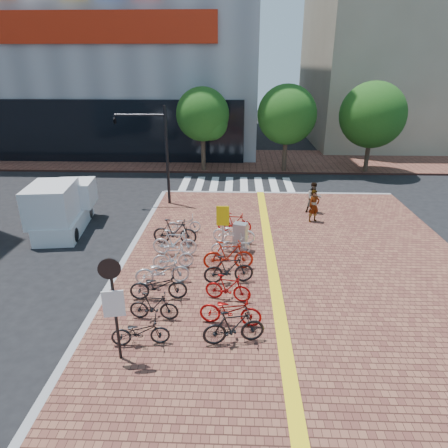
{
  "coord_description": "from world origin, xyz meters",
  "views": [
    {
      "loc": [
        0.62,
        -11.74,
        7.61
      ],
      "look_at": [
        0.04,
        3.83,
        1.3
      ],
      "focal_mm": 32.0,
      "sensor_mm": 36.0,
      "label": 1
    }
  ],
  "objects_px": {
    "bike_2": "(158,286)",
    "box_truck": "(62,208)",
    "bike_0": "(140,332)",
    "bike_3": "(162,271)",
    "pedestrian_a": "(314,206)",
    "bike_1": "(154,306)",
    "bike_12": "(228,255)",
    "utility_box": "(240,237)",
    "bike_7": "(184,224)",
    "bike_6": "(175,232)",
    "bike_11": "(229,269)",
    "bike_4": "(173,257)",
    "traffic_light_pole": "(143,137)",
    "bike_10": "(228,288)",
    "bike_8": "(234,327)",
    "notice_sign": "(113,298)",
    "bike_9": "(230,310)",
    "bike_15": "(234,223)",
    "bike_14": "(234,232)",
    "yellow_sign": "(223,220)",
    "bike_13": "(231,245)",
    "bike_5": "(175,242)",
    "pedestrian_b": "(314,198)"
  },
  "relations": [
    {
      "from": "bike_10",
      "to": "bike_15",
      "type": "relative_size",
      "value": 0.97
    },
    {
      "from": "bike_5",
      "to": "yellow_sign",
      "type": "height_order",
      "value": "yellow_sign"
    },
    {
      "from": "pedestrian_a",
      "to": "bike_1",
      "type": "bearing_deg",
      "value": -150.48
    },
    {
      "from": "bike_6",
      "to": "traffic_light_pole",
      "type": "distance_m",
      "value": 6.79
    },
    {
      "from": "bike_7",
      "to": "traffic_light_pole",
      "type": "xyz_separation_m",
      "value": [
        -2.63,
        4.19,
        3.31
      ]
    },
    {
      "from": "yellow_sign",
      "to": "bike_5",
      "type": "bearing_deg",
      "value": -163.92
    },
    {
      "from": "bike_4",
      "to": "bike_12",
      "type": "bearing_deg",
      "value": -100.61
    },
    {
      "from": "traffic_light_pole",
      "to": "box_truck",
      "type": "bearing_deg",
      "value": -130.4
    },
    {
      "from": "bike_9",
      "to": "bike_15",
      "type": "distance_m",
      "value": 7.17
    },
    {
      "from": "bike_7",
      "to": "bike_5",
      "type": "bearing_deg",
      "value": 171.61
    },
    {
      "from": "bike_1",
      "to": "bike_13",
      "type": "bearing_deg",
      "value": -23.89
    },
    {
      "from": "bike_7",
      "to": "bike_4",
      "type": "bearing_deg",
      "value": 174.12
    },
    {
      "from": "bike_1",
      "to": "bike_3",
      "type": "height_order",
      "value": "bike_3"
    },
    {
      "from": "bike_12",
      "to": "yellow_sign",
      "type": "height_order",
      "value": "yellow_sign"
    },
    {
      "from": "bike_7",
      "to": "bike_12",
      "type": "xyz_separation_m",
      "value": [
        2.19,
        -3.55,
        0.17
      ]
    },
    {
      "from": "bike_12",
      "to": "utility_box",
      "type": "height_order",
      "value": "utility_box"
    },
    {
      "from": "bike_7",
      "to": "bike_11",
      "type": "distance_m",
      "value": 5.11
    },
    {
      "from": "bike_5",
      "to": "bike_9",
      "type": "height_order",
      "value": "bike_5"
    },
    {
      "from": "bike_6",
      "to": "notice_sign",
      "type": "relative_size",
      "value": 0.64
    },
    {
      "from": "bike_1",
      "to": "utility_box",
      "type": "distance_m",
      "value": 5.75
    },
    {
      "from": "bike_9",
      "to": "bike_14",
      "type": "distance_m",
      "value": 5.98
    },
    {
      "from": "bike_2",
      "to": "box_truck",
      "type": "distance_m",
      "value": 8.45
    },
    {
      "from": "bike_9",
      "to": "notice_sign",
      "type": "bearing_deg",
      "value": 126.6
    },
    {
      "from": "bike_13",
      "to": "utility_box",
      "type": "bearing_deg",
      "value": -46.61
    },
    {
      "from": "bike_4",
      "to": "bike_9",
      "type": "relative_size",
      "value": 0.83
    },
    {
      "from": "bike_0",
      "to": "bike_6",
      "type": "height_order",
      "value": "bike_6"
    },
    {
      "from": "bike_8",
      "to": "bike_1",
      "type": "bearing_deg",
      "value": 55.4
    },
    {
      "from": "bike_2",
      "to": "pedestrian_a",
      "type": "distance_m",
      "value": 9.81
    },
    {
      "from": "bike_0",
      "to": "traffic_light_pole",
      "type": "xyz_separation_m",
      "value": [
        -2.47,
        12.33,
        3.29
      ]
    },
    {
      "from": "bike_8",
      "to": "bike_14",
      "type": "xyz_separation_m",
      "value": [
        -0.1,
        6.86,
        -0.04
      ]
    },
    {
      "from": "bike_12",
      "to": "bike_13",
      "type": "height_order",
      "value": "bike_12"
    },
    {
      "from": "bike_1",
      "to": "bike_6",
      "type": "distance_m",
      "value": 5.59
    },
    {
      "from": "bike_1",
      "to": "notice_sign",
      "type": "distance_m",
      "value": 2.42
    },
    {
      "from": "bike_6",
      "to": "bike_4",
      "type": "bearing_deg",
      "value": -169.6
    },
    {
      "from": "bike_3",
      "to": "pedestrian_a",
      "type": "distance_m",
      "value": 9.11
    },
    {
      "from": "bike_4",
      "to": "bike_10",
      "type": "relative_size",
      "value": 1.01
    },
    {
      "from": "bike_3",
      "to": "bike_8",
      "type": "relative_size",
      "value": 1.09
    },
    {
      "from": "notice_sign",
      "to": "utility_box",
      "type": "bearing_deg",
      "value": 64.89
    },
    {
      "from": "bike_12",
      "to": "notice_sign",
      "type": "xyz_separation_m",
      "value": [
        -2.79,
        -5.21,
        1.34
      ]
    },
    {
      "from": "bike_2",
      "to": "bike_0",
      "type": "bearing_deg",
      "value": 173.42
    },
    {
      "from": "bike_11",
      "to": "bike_15",
      "type": "distance_m",
      "value": 4.69
    },
    {
      "from": "bike_8",
      "to": "utility_box",
      "type": "distance_m",
      "value": 6.14
    },
    {
      "from": "bike_2",
      "to": "pedestrian_b",
      "type": "xyz_separation_m",
      "value": [
        6.65,
        8.72,
        0.32
      ]
    },
    {
      "from": "bike_2",
      "to": "pedestrian_a",
      "type": "height_order",
      "value": "pedestrian_a"
    },
    {
      "from": "bike_4",
      "to": "notice_sign",
      "type": "bearing_deg",
      "value": 161.23
    },
    {
      "from": "bike_1",
      "to": "bike_11",
      "type": "relative_size",
      "value": 0.85
    },
    {
      "from": "bike_0",
      "to": "bike_8",
      "type": "bearing_deg",
      "value": -93.72
    },
    {
      "from": "bike_12",
      "to": "box_truck",
      "type": "xyz_separation_m",
      "value": [
        -8.07,
        3.92,
        0.43
      ]
    },
    {
      "from": "bike_3",
      "to": "bike_7",
      "type": "height_order",
      "value": "bike_3"
    },
    {
      "from": "bike_5",
      "to": "bike_3",
      "type": "bearing_deg",
      "value": 179.8
    }
  ]
}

